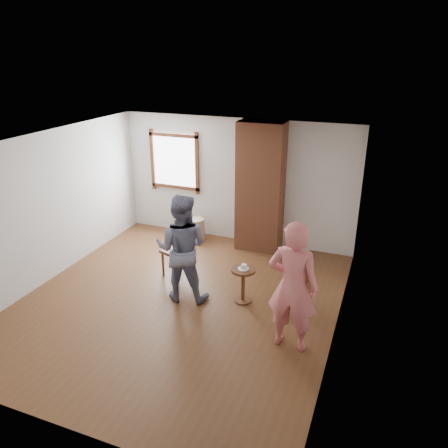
% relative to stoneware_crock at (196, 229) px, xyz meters
% --- Properties ---
extents(ground, '(5.50, 5.50, 0.00)m').
position_rel_stoneware_crock_xyz_m(ground, '(0.78, -2.40, -0.24)').
color(ground, brown).
rests_on(ground, ground).
extents(room_shell, '(5.04, 5.52, 2.62)m').
position_rel_stoneware_crock_xyz_m(room_shell, '(0.73, -1.79, 1.57)').
color(room_shell, silver).
rests_on(room_shell, ground).
extents(brick_chimney, '(0.90, 0.50, 2.60)m').
position_rel_stoneware_crock_xyz_m(brick_chimney, '(1.38, 0.10, 1.06)').
color(brick_chimney, '#A85D3B').
rests_on(brick_chimney, ground).
extents(stoneware_crock, '(0.47, 0.47, 0.48)m').
position_rel_stoneware_crock_xyz_m(stoneware_crock, '(0.00, 0.00, 0.00)').
color(stoneware_crock, tan).
rests_on(stoneware_crock, ground).
extents(dark_pot, '(0.15, 0.15, 0.15)m').
position_rel_stoneware_crock_xyz_m(dark_pot, '(-0.39, 0.00, -0.16)').
color(dark_pot, black).
rests_on(dark_pot, ground).
extents(dining_chair_left, '(0.58, 0.58, 0.98)m').
position_rel_stoneware_crock_xyz_m(dining_chair_left, '(0.38, -1.50, 0.31)').
color(dining_chair_left, brown).
rests_on(dining_chair_left, ground).
extents(dining_chair_right, '(0.47, 0.47, 0.85)m').
position_rel_stoneware_crock_xyz_m(dining_chair_right, '(2.62, -1.91, 0.24)').
color(dining_chair_right, brown).
rests_on(dining_chair_right, ground).
extents(side_table, '(0.40, 0.40, 0.60)m').
position_rel_stoneware_crock_xyz_m(side_table, '(1.76, -2.00, 0.16)').
color(side_table, brown).
rests_on(side_table, ground).
extents(cake_plate, '(0.18, 0.18, 0.01)m').
position_rel_stoneware_crock_xyz_m(cake_plate, '(1.76, -2.00, 0.37)').
color(cake_plate, white).
rests_on(cake_plate, side_table).
extents(cake_slice, '(0.08, 0.07, 0.06)m').
position_rel_stoneware_crock_xyz_m(cake_slice, '(1.77, -2.00, 0.40)').
color(cake_slice, silver).
rests_on(cake_slice, cake_plate).
extents(man, '(0.99, 0.83, 1.80)m').
position_rel_stoneware_crock_xyz_m(man, '(0.79, -2.24, 0.66)').
color(man, '#121333').
rests_on(man, ground).
extents(person_pink, '(0.70, 0.47, 1.88)m').
position_rel_stoneware_crock_xyz_m(person_pink, '(2.73, -2.84, 0.70)').
color(person_pink, '#D86C6D').
rests_on(person_pink, ground).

